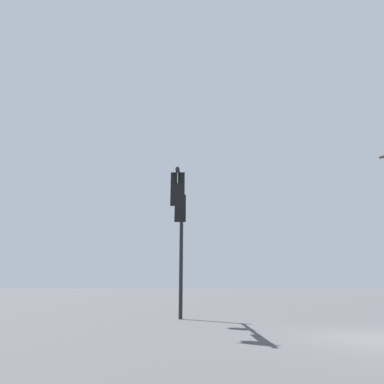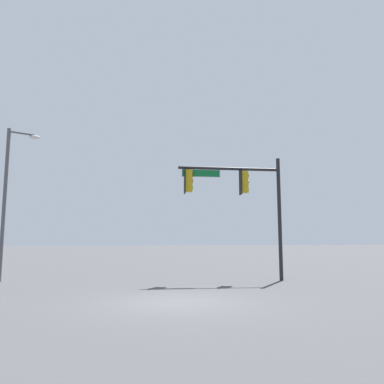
% 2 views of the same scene
% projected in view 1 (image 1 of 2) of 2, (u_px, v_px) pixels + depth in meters
% --- Properties ---
extents(ground_plane, '(400.00, 400.00, 0.00)m').
position_uv_depth(ground_plane, '(382.00, 340.00, 8.70)').
color(ground_plane, '#474749').
extents(signal_pole_near, '(5.27, 0.78, 6.19)m').
position_uv_depth(signal_pole_near, '(180.00, 217.00, 13.47)').
color(signal_pole_near, black).
rests_on(signal_pole_near, ground_plane).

